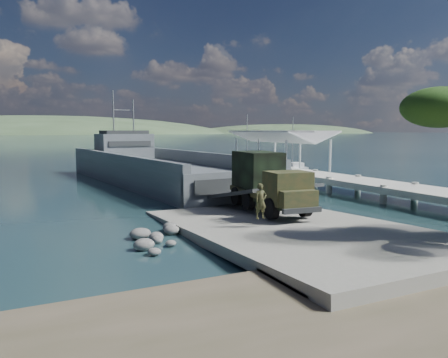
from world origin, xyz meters
TOP-DOWN VIEW (x-y plane):
  - ground at (0.00, 0.00)m, footprint 1400.00×1400.00m
  - boat_ramp at (0.00, -1.00)m, footprint 10.00×18.00m
  - shoreline_rocks at (-6.20, 0.50)m, footprint 3.20×5.60m
  - distant_headlands at (50.00, 560.00)m, footprint 1000.00×240.00m
  - pier at (13.00, 18.77)m, footprint 6.40×44.00m
  - landing_craft at (0.78, 23.65)m, footprint 12.06×36.91m
  - military_truck at (1.16, 3.34)m, footprint 2.99×7.63m
  - soldier at (-1.50, -0.40)m, footprint 0.66×0.44m
  - sailboat_near at (19.73, 27.19)m, footprint 2.83×6.12m
  - sailboat_far at (16.71, 33.71)m, footprint 2.22×6.38m

SIDE VIEW (x-z plane):
  - ground at x=0.00m, z-range 0.00..0.00m
  - shoreline_rocks at x=-6.20m, z-range -0.45..0.45m
  - distant_headlands at x=50.00m, z-range -24.00..24.00m
  - boat_ramp at x=0.00m, z-range 0.00..0.50m
  - sailboat_near at x=19.73m, z-range -3.21..3.98m
  - sailboat_far at x=16.71m, z-range -3.42..4.24m
  - landing_craft at x=0.78m, z-range -4.51..6.28m
  - soldier at x=-1.50m, z-range 0.50..2.28m
  - pier at x=13.00m, z-range -1.45..4.65m
  - military_truck at x=1.16m, z-range 0.49..3.95m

